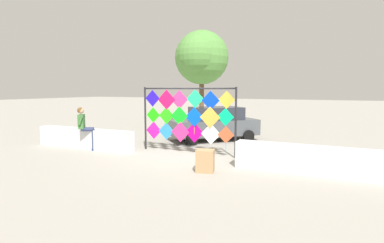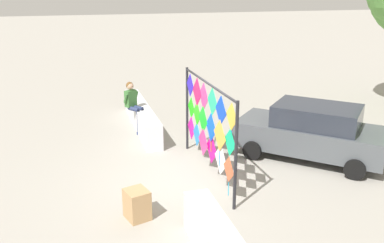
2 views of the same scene
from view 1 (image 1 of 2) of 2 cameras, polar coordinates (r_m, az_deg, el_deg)
name	(u,v)px [view 1 (image 1 of 2)]	position (r m, az deg, el deg)	size (l,w,h in m)	color
ground	(184,157)	(10.53, -1.55, -6.61)	(120.00, 120.00, 0.00)	#9E998E
plaza_ledge_left	(84,138)	(12.74, -19.13, -2.96)	(4.43, 0.48, 0.77)	silver
plaza_ledge_right	(317,161)	(9.03, 21.97, -6.68)	(4.43, 0.48, 0.77)	silver
kite_display_rack	(187,114)	(11.00, -0.84, 1.40)	(3.65, 0.09, 2.36)	#232328
seated_vendor	(85,125)	(12.21, -19.01, -0.59)	(0.78, 0.70, 1.62)	navy
parked_car	(214,124)	(13.88, 4.04, -0.38)	(3.86, 3.91, 1.49)	#4C5156
cardboard_box_large	(205,161)	(8.71, 2.43, -7.21)	(0.49, 0.42, 0.62)	tan
tree_palm_like	(201,57)	(20.64, 1.59, 11.72)	(3.52, 3.78, 6.10)	brown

